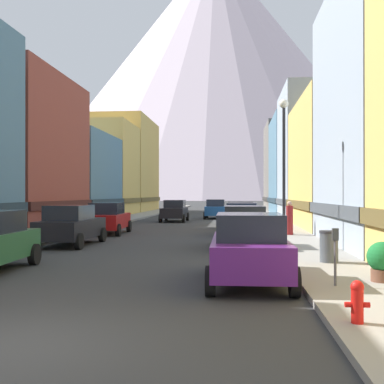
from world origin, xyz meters
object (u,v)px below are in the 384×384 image
car_right_0 (249,248)px  car_right_2 (242,219)px  pedestrian_0 (290,219)px  streetlamp_right (284,150)px  fire_hydrant_near (357,300)px  car_left_2 (108,218)px  car_left_1 (71,225)px  trash_bin_right (329,246)px  car_driving_1 (175,211)px  potted_plant_1 (382,260)px  parking_meter_near (335,248)px  car_driving_0 (216,209)px  car_right_3 (241,214)px  car_right_1 (244,227)px

car_right_0 → car_right_2: 14.79m
car_right_0 → pedestrian_0: size_ratio=2.52×
pedestrian_0 → streetlamp_right: streetlamp_right is taller
fire_hydrant_near → car_left_2: bearing=115.9°
car_left_1 → car_left_2: (0.00, 6.20, 0.00)m
fire_hydrant_near → trash_bin_right: bearing=83.0°
car_driving_1 → potted_plant_1: 29.34m
car_left_1 → pedestrian_0: 11.15m
car_left_2 → trash_bin_right: car_left_2 is taller
car_left_1 → parking_meter_near: size_ratio=3.34×
car_right_0 → car_driving_0: bearing=93.8°
car_left_2 → car_right_3: size_ratio=1.01×
car_left_1 → streetlamp_right: 9.78m
car_right_2 → parking_meter_near: 15.82m
fire_hydrant_near → parking_meter_near: (0.30, 3.30, 0.49)m
car_left_1 → fire_hydrant_near: 15.83m
car_right_1 → fire_hydrant_near: car_right_1 is taller
car_right_2 → pedestrian_0: bearing=-28.9°
car_right_3 → pedestrian_0: bearing=-71.3°
car_right_0 → potted_plant_1: car_right_0 is taller
car_left_1 → potted_plant_1: size_ratio=4.59×
fire_hydrant_near → trash_bin_right: trash_bin_right is taller
car_right_2 → trash_bin_right: 11.96m
pedestrian_0 → streetlamp_right: bearing=-98.0°
car_driving_0 → parking_meter_near: (4.15, -33.84, 0.11)m
car_right_1 → potted_plant_1: car_right_1 is taller
fire_hydrant_near → parking_meter_near: parking_meter_near is taller
streetlamp_right → car_right_0: bearing=-102.4°
car_left_2 → pedestrian_0: 10.14m
car_right_2 → car_driving_0: bearing=96.9°
fire_hydrant_near → car_right_2: bearing=95.0°
car_driving_0 → streetlamp_right: 26.32m
potted_plant_1 → parking_meter_near: bearing=-151.5°
potted_plant_1 → trash_bin_right: bearing=101.0°
car_driving_1 → fire_hydrant_near: 32.80m
car_right_0 → fire_hydrant_near: bearing=-68.6°
car_right_2 → pedestrian_0: pedestrian_0 is taller
car_left_1 → fire_hydrant_near: car_left_1 is taller
car_right_2 → car_driving_0: size_ratio=1.02×
car_left_1 → car_driving_1: size_ratio=1.01×
car_left_1 → car_driving_0: same height
car_right_3 → streetlamp_right: bearing=-83.5°
fire_hydrant_near → trash_bin_right: (0.90, 7.32, 0.12)m
car_driving_0 → fire_hydrant_near: bearing=-84.1°
car_right_3 → fire_hydrant_near: size_ratio=6.29×
potted_plant_1 → streetlamp_right: size_ratio=0.17×
car_left_1 → car_right_2: bearing=39.0°
car_right_1 → car_right_3: size_ratio=1.00×
car_right_1 → car_driving_0: same height
car_left_2 → car_right_1: 10.13m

